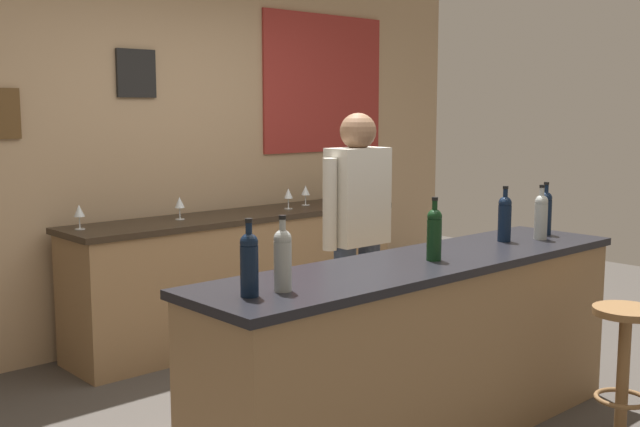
# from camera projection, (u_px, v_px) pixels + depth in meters

# --- Properties ---
(ground_plane) EXTENTS (10.00, 10.00, 0.00)m
(ground_plane) POSITION_uv_depth(u_px,v_px,m) (363.00, 417.00, 4.13)
(ground_plane) COLOR #423D38
(back_wall) EXTENTS (6.00, 0.09, 2.80)m
(back_wall) POSITION_uv_depth(u_px,v_px,m) (165.00, 141.00, 5.46)
(back_wall) COLOR tan
(back_wall) RESTS_ON ground_plane
(bar_counter) EXTENTS (2.54, 0.60, 0.92)m
(bar_counter) POSITION_uv_depth(u_px,v_px,m) (422.00, 351.00, 3.77)
(bar_counter) COLOR olive
(bar_counter) RESTS_ON ground_plane
(side_counter) EXTENTS (2.59, 0.56, 0.90)m
(side_counter) POSITION_uv_depth(u_px,v_px,m) (240.00, 275.00, 5.55)
(side_counter) COLOR olive
(side_counter) RESTS_ON ground_plane
(bartender) EXTENTS (0.52, 0.21, 1.62)m
(bartender) POSITION_uv_depth(u_px,v_px,m) (357.00, 231.00, 4.48)
(bartender) COLOR #384766
(bartender) RESTS_ON ground_plane
(bar_stool) EXTENTS (0.32, 0.32, 0.68)m
(bar_stool) POSITION_uv_depth(u_px,v_px,m) (624.00, 351.00, 3.77)
(bar_stool) COLOR brown
(bar_stool) RESTS_ON ground_plane
(wine_bottle_a) EXTENTS (0.07, 0.07, 0.31)m
(wine_bottle_a) POSITION_uv_depth(u_px,v_px,m) (249.00, 262.00, 2.96)
(wine_bottle_a) COLOR black
(wine_bottle_a) RESTS_ON bar_counter
(wine_bottle_b) EXTENTS (0.07, 0.07, 0.31)m
(wine_bottle_b) POSITION_uv_depth(u_px,v_px,m) (283.00, 258.00, 3.05)
(wine_bottle_b) COLOR #999E99
(wine_bottle_b) RESTS_ON bar_counter
(wine_bottle_c) EXTENTS (0.07, 0.07, 0.31)m
(wine_bottle_c) POSITION_uv_depth(u_px,v_px,m) (434.00, 232.00, 3.67)
(wine_bottle_c) COLOR black
(wine_bottle_c) RESTS_ON bar_counter
(wine_bottle_d) EXTENTS (0.07, 0.07, 0.31)m
(wine_bottle_d) POSITION_uv_depth(u_px,v_px,m) (505.00, 217.00, 4.20)
(wine_bottle_d) COLOR black
(wine_bottle_d) RESTS_ON bar_counter
(wine_bottle_e) EXTENTS (0.07, 0.07, 0.31)m
(wine_bottle_e) POSITION_uv_depth(u_px,v_px,m) (541.00, 215.00, 4.27)
(wine_bottle_e) COLOR #999E99
(wine_bottle_e) RESTS_ON bar_counter
(wine_bottle_f) EXTENTS (0.07, 0.07, 0.31)m
(wine_bottle_f) POSITION_uv_depth(u_px,v_px,m) (545.00, 211.00, 4.43)
(wine_bottle_f) COLOR black
(wine_bottle_f) RESTS_ON bar_counter
(wine_glass_a) EXTENTS (0.07, 0.07, 0.16)m
(wine_glass_a) POSITION_uv_depth(u_px,v_px,m) (79.00, 212.00, 4.76)
(wine_glass_a) COLOR silver
(wine_glass_a) RESTS_ON side_counter
(wine_glass_b) EXTENTS (0.07, 0.07, 0.16)m
(wine_glass_b) POSITION_uv_depth(u_px,v_px,m) (180.00, 203.00, 5.19)
(wine_glass_b) COLOR silver
(wine_glass_b) RESTS_ON side_counter
(wine_glass_c) EXTENTS (0.07, 0.07, 0.16)m
(wine_glass_c) POSITION_uv_depth(u_px,v_px,m) (288.00, 194.00, 5.74)
(wine_glass_c) COLOR silver
(wine_glass_c) RESTS_ON side_counter
(wine_glass_d) EXTENTS (0.07, 0.07, 0.16)m
(wine_glass_d) POSITION_uv_depth(u_px,v_px,m) (306.00, 191.00, 5.96)
(wine_glass_d) COLOR silver
(wine_glass_d) RESTS_ON side_counter
(wine_glass_e) EXTENTS (0.07, 0.07, 0.16)m
(wine_glass_e) POSITION_uv_depth(u_px,v_px,m) (358.00, 188.00, 6.22)
(wine_glass_e) COLOR silver
(wine_glass_e) RESTS_ON side_counter
(coffee_mug) EXTENTS (0.12, 0.08, 0.09)m
(coffee_mug) POSITION_uv_depth(u_px,v_px,m) (336.00, 196.00, 6.16)
(coffee_mug) COLOR #338C4C
(coffee_mug) RESTS_ON side_counter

